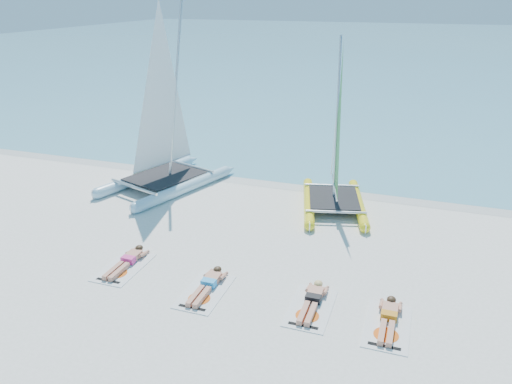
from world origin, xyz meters
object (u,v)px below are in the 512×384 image
towel_b (205,292)px  sunbather_d (389,317)px  sunbather_a (128,260)px  sunbather_b (208,284)px  catamaran_yellow (336,153)px  towel_a (124,267)px  towel_c (311,308)px  towel_d (387,326)px  sunbather_c (313,300)px  catamaran_blue (164,132)px

towel_b → sunbather_d: sunbather_d is taller
towel_b → sunbather_d: 4.52m
sunbather_a → sunbather_b: bearing=-8.1°
catamaran_yellow → sunbather_d: (2.56, -6.54, -1.75)m
towel_a → towel_b: same height
catamaran_yellow → towel_b: size_ratio=3.21×
towel_c → towel_d: same height
sunbather_b → towel_c: bearing=-0.0°
towel_b → sunbather_c: 2.72m
towel_a → towel_d: (7.13, -0.30, 0.00)m
sunbather_c → sunbather_a: bearing=178.0°
sunbather_d → sunbather_b: bearing=-179.1°
catamaran_blue → towel_c: size_ratio=3.94×
catamaran_yellow → sunbather_a: 7.93m
catamaran_yellow → sunbather_b: size_ratio=3.45×
catamaran_yellow → sunbather_a: catamaran_yellow is taller
towel_a → sunbather_a: (0.00, 0.19, 0.11)m
sunbather_c → towel_d: 1.85m
towel_b → sunbather_c: sunbather_c is taller
catamaran_blue → towel_d: (9.00, -6.27, -2.16)m
catamaran_blue → towel_b: size_ratio=3.94×
towel_a → towel_b: (2.62, -0.37, 0.00)m
sunbather_c → towel_a: bearing=-179.9°
sunbather_a → sunbather_c: (5.31, -0.18, 0.00)m
sunbather_a → sunbather_c: 5.31m
sunbather_a → catamaran_yellow: bearing=53.8°
sunbather_d → sunbather_c: bearing=176.2°
towel_a → sunbather_c: 5.31m
towel_a → sunbather_a: 0.22m
catamaran_blue → catamaran_yellow: bearing=22.5°
sunbather_a → towel_c: (5.31, -0.37, -0.11)m
catamaran_blue → towel_a: (1.88, -5.97, -2.16)m
towel_a → towel_b: bearing=-8.1°
towel_d → sunbather_c: bearing=170.2°
towel_d → towel_a: bearing=177.6°
towel_b → towel_c: 2.70m
towel_c → sunbather_a: bearing=176.0°
towel_a → sunbather_b: 2.62m
sunbather_b → towel_b: bearing=-90.0°
towel_a → sunbather_d: 7.13m
sunbather_b → towel_c: size_ratio=0.93×
sunbather_c → towel_b: bearing=-171.9°
towel_b → sunbather_d: size_ratio=1.07×
catamaran_yellow → sunbather_c: (0.75, -6.42, -1.75)m
towel_b → sunbather_d: (4.51, 0.26, 0.11)m
towel_a → towel_b: size_ratio=1.00×
catamaran_yellow → towel_a: catamaran_yellow is taller
towel_a → towel_d: same height
catamaran_yellow → sunbather_d: bearing=-82.8°
towel_a → sunbather_d: bearing=-0.9°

